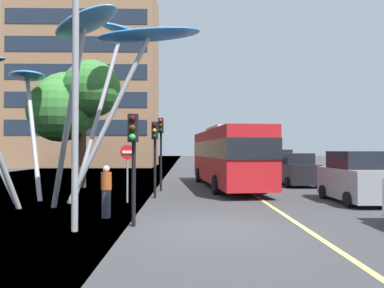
% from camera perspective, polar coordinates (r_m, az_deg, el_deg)
% --- Properties ---
extents(ground, '(120.00, 240.00, 0.10)m').
position_cam_1_polar(ground, '(10.18, -0.10, -13.68)').
color(ground, '#38383A').
extents(red_bus, '(3.51, 11.60, 3.56)m').
position_cam_1_polar(red_bus, '(20.81, 5.59, -1.63)').
color(red_bus, red).
rests_on(red_bus, ground).
extents(leaf_sculpture, '(12.16, 10.78, 8.73)m').
position_cam_1_polar(leaf_sculpture, '(15.91, -21.02, 13.15)').
color(leaf_sculpture, '#9EA0A5').
rests_on(leaf_sculpture, ground).
extents(traffic_light_kerb_near, '(0.28, 0.42, 3.22)m').
position_cam_1_polar(traffic_light_kerb_near, '(10.21, -9.45, -0.13)').
color(traffic_light_kerb_near, black).
rests_on(traffic_light_kerb_near, ground).
extents(traffic_light_kerb_far, '(0.28, 0.42, 3.47)m').
position_cam_1_polar(traffic_light_kerb_far, '(16.12, -6.02, 0.21)').
color(traffic_light_kerb_far, black).
rests_on(traffic_light_kerb_far, ground).
extents(traffic_light_island_mid, '(0.28, 0.42, 3.88)m').
position_cam_1_polar(traffic_light_island_mid, '(18.79, -5.04, 0.91)').
color(traffic_light_island_mid, black).
rests_on(traffic_light_island_mid, ground).
extents(traffic_light_opposite, '(0.28, 0.42, 3.79)m').
position_cam_1_polar(traffic_light_opposite, '(22.19, -6.05, 0.47)').
color(traffic_light_opposite, black).
rests_on(traffic_light_opposite, ground).
extents(car_parked_mid, '(1.98, 3.94, 2.14)m').
position_cam_1_polar(car_parked_mid, '(16.29, 24.88, -5.06)').
color(car_parked_mid, gray).
rests_on(car_parked_mid, ground).
extents(car_parked_far, '(1.97, 4.10, 1.99)m').
position_cam_1_polar(car_parked_far, '(22.83, 16.37, -4.06)').
color(car_parked_far, black).
rests_on(car_parked_far, ground).
extents(car_side_street, '(1.98, 4.06, 2.22)m').
position_cam_1_polar(car_side_street, '(28.31, 13.66, -3.27)').
color(car_side_street, black).
rests_on(car_side_street, ground).
extents(street_lamp, '(1.40, 0.44, 9.06)m').
position_cam_1_polar(street_lamp, '(10.56, -16.82, 17.95)').
color(street_lamp, gray).
rests_on(street_lamp, ground).
extents(tree_pavement_near, '(5.22, 4.46, 7.25)m').
position_cam_1_polar(tree_pavement_near, '(21.70, -18.65, 6.61)').
color(tree_pavement_near, brown).
rests_on(tree_pavement_near, ground).
extents(pedestrian, '(0.34, 0.34, 1.69)m').
position_cam_1_polar(pedestrian, '(11.85, -13.65, -7.45)').
color(pedestrian, '#2D3342').
rests_on(pedestrian, ground).
extents(no_entry_sign, '(0.60, 0.12, 2.40)m').
position_cam_1_polar(no_entry_sign, '(15.00, -10.38, -3.18)').
color(no_entry_sign, gray).
rests_on(no_entry_sign, ground).
extents(backdrop_building, '(18.20, 10.85, 23.53)m').
position_cam_1_polar(backdrop_building, '(50.67, -16.35, 9.98)').
color(backdrop_building, '#936B4C').
rests_on(backdrop_building, ground).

